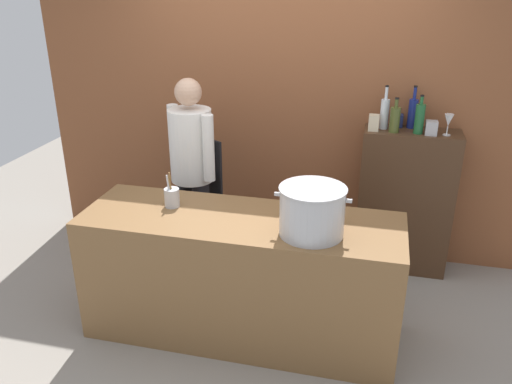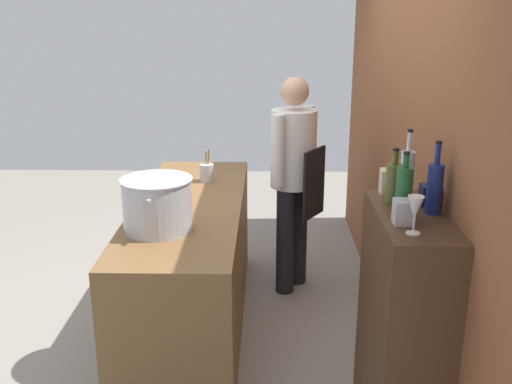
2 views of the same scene
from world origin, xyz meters
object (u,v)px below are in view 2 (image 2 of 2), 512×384
wine_bottle_olive (394,183)px  spice_tin_cream (388,182)px  stockpot_large (157,204)px  spice_tin_silver (404,212)px  wine_bottle_green (404,191)px  wine_bottle_clear (407,173)px  utensil_crock (207,172)px  wine_glass_wide (415,208)px  chef (294,170)px  wine_bottle_cobalt (435,187)px  spice_tin_navy (429,195)px

wine_bottle_olive → spice_tin_cream: 0.16m
stockpot_large → spice_tin_silver: bearing=58.8°
wine_bottle_green → wine_bottle_olive: bearing=-177.9°
wine_bottle_olive → wine_bottle_clear: wine_bottle_clear is taller
utensil_crock → wine_glass_wide: (1.86, 1.07, 0.37)m
spice_tin_silver → wine_bottle_green: bearing=170.6°
chef → wine_glass_wide: bearing=-135.7°
wine_glass_wide → spice_tin_cream: size_ratio=1.32×
wine_bottle_cobalt → utensil_crock: bearing=-142.7°
wine_bottle_olive → spice_tin_navy: 0.18m
chef → utensil_crock: chef is taller
wine_bottle_green → wine_glass_wide: size_ratio=1.82×
wine_bottle_olive → wine_bottle_green: size_ratio=0.91×
utensil_crock → wine_glass_wide: 2.17m
chef → wine_bottle_cobalt: size_ratio=4.87×
utensil_crock → spice_tin_navy: bearing=39.6°
spice_tin_navy → wine_bottle_clear: bearing=-141.1°
wine_bottle_clear → spice_tin_cream: bearing=-136.1°
wine_bottle_cobalt → chef: bearing=-161.3°
stockpot_large → wine_bottle_olive: bearing=69.4°
wine_bottle_clear → spice_tin_navy: (0.11, 0.09, -0.08)m
spice_tin_cream → wine_glass_wide: bearing=-0.0°
stockpot_large → wine_bottle_green: 1.44m
spice_tin_navy → stockpot_large: bearing=-109.3°
wine_glass_wide → spice_tin_silver: wine_glass_wide is taller
chef → wine_bottle_clear: bearing=-129.2°
wine_bottle_cobalt → wine_glass_wide: (0.26, -0.15, -0.01)m
wine_bottle_green → wine_bottle_clear: bearing=164.5°
wine_bottle_green → wine_glass_wide: (0.21, 0.00, -0.01)m
stockpot_large → wine_bottle_green: (0.65, 1.25, 0.30)m
wine_bottle_olive → wine_bottle_green: (0.18, 0.01, 0.02)m
stockpot_large → wine_bottle_olive: size_ratio=1.71×
utensil_crock → wine_bottle_olive: size_ratio=0.87×
utensil_crock → wine_bottle_green: 1.99m
chef → spice_tin_navy: chef is taller
utensil_crock → spice_tin_silver: bearing=31.1°
chef → spice_tin_cream: bearing=-131.0°
chef → wine_bottle_green: chef is taller
wine_glass_wide → spice_tin_cream: wine_glass_wide is taller
wine_bottle_clear → wine_bottle_green: 0.28m
stockpot_large → spice_tin_silver: spice_tin_silver is taller
chef → wine_glass_wide: chef is taller
chef → spice_tin_cream: size_ratio=13.12×
wine_bottle_green → spice_tin_navy: bearing=134.2°
wine_bottle_olive → spice_tin_silver: wine_bottle_olive is taller
wine_bottle_clear → spice_tin_cream: 0.12m
spice_tin_navy → spice_tin_cream: bearing=-139.0°
spice_tin_navy → chef: bearing=-159.8°
stockpot_large → wine_bottle_cobalt: bearing=66.7°
utensil_crock → wine_bottle_cobalt: 2.04m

